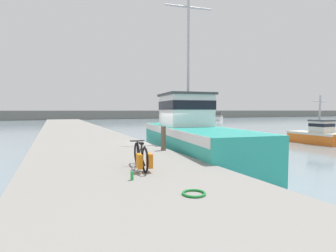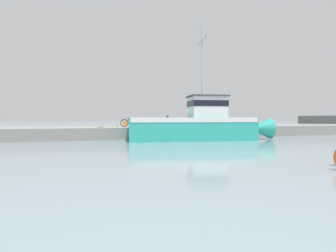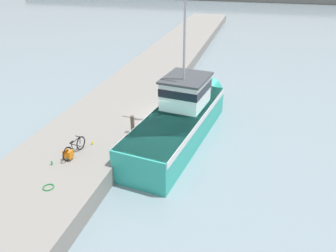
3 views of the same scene
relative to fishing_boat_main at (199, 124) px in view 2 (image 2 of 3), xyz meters
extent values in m
plane|color=gray|center=(-0.96, 0.56, -1.32)|extent=(320.00, 320.00, 0.00)
cube|color=gray|center=(-4.73, 0.56, -0.84)|extent=(5.48, 80.00, 0.97)
cube|color=teal|center=(-0.08, -0.60, -0.42)|extent=(4.08, 10.20, 1.81)
cone|color=teal|center=(0.69, 5.21, -0.42)|extent=(1.94, 1.99, 1.72)
cube|color=white|center=(-0.08, -0.60, 0.31)|extent=(4.11, 10.01, 0.36)
cube|color=white|center=(0.08, 0.63, 1.30)|extent=(2.58, 2.99, 1.63)
cube|color=black|center=(0.08, 0.63, 1.59)|extent=(2.63, 3.05, 0.46)
cube|color=#3D4247|center=(0.08, 0.63, 2.18)|extent=(2.79, 3.23, 0.12)
cylinder|color=#B2B2B7|center=(0.03, 0.23, 5.17)|extent=(0.14, 0.14, 5.87)
cylinder|color=#B2B2B7|center=(0.03, 0.23, 6.64)|extent=(2.52, 0.43, 0.10)
torus|color=black|center=(-4.29, -5.41, 0.00)|extent=(0.13, 0.70, 0.70)
torus|color=black|center=(-4.18, -4.32, 0.00)|extent=(0.13, 0.70, 0.70)
cylinder|color=black|center=(-4.27, -5.23, -0.08)|extent=(0.07, 0.37, 0.19)
cylinder|color=black|center=(-4.25, -5.00, 0.10)|extent=(0.05, 0.15, 0.53)
cylinder|color=black|center=(-4.26, -5.18, 0.18)|extent=(0.09, 0.49, 0.40)
cylinder|color=black|center=(-4.22, -4.72, 0.10)|extent=(0.11, 0.69, 0.54)
cylinder|color=black|center=(-4.21, -4.67, 0.36)|extent=(0.09, 0.56, 0.05)
cylinder|color=black|center=(-4.18, -4.36, 0.17)|extent=(0.05, 0.10, 0.36)
cylinder|color=black|center=(-4.18, -4.39, 0.40)|extent=(0.44, 0.08, 0.04)
cube|color=black|center=(-4.24, -4.98, 0.40)|extent=(0.12, 0.25, 0.05)
cube|color=orange|center=(-4.42, -5.35, -0.04)|extent=(0.15, 0.33, 0.38)
cube|color=orange|center=(-4.14, -5.37, -0.04)|extent=(0.15, 0.33, 0.38)
cylinder|color=brown|center=(-2.30, -1.96, 0.16)|extent=(0.21, 0.21, 1.01)
torus|color=#197A2D|center=(-3.98, -7.53, -0.33)|extent=(0.48, 0.48, 0.05)
cylinder|color=yellow|center=(-3.84, -3.77, -0.25)|extent=(0.07, 0.07, 0.20)
cylinder|color=green|center=(-4.81, -5.99, -0.24)|extent=(0.07, 0.07, 0.22)
camera|label=1|loc=(-6.51, -11.99, 1.32)|focal=28.00mm
camera|label=2|loc=(19.32, -8.36, 0.45)|focal=28.00mm
camera|label=3|loc=(3.87, -16.84, 8.38)|focal=35.00mm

